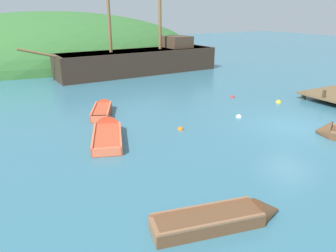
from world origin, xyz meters
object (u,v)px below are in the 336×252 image
(buoy_orange, at_px, (180,130))
(buoy_yellow, at_px, (278,103))
(sailing_ship, at_px, (141,64))
(rowboat_outer_left, at_px, (103,110))
(buoy_red, at_px, (233,97))
(rowboat_center, at_px, (224,220))
(rowboat_near_dock, at_px, (108,134))
(buoy_white, at_px, (239,117))

(buoy_orange, relative_size, buoy_yellow, 0.87)
(sailing_ship, distance_m, rowboat_outer_left, 12.38)
(buoy_red, bearing_deg, rowboat_center, -131.45)
(sailing_ship, relative_size, rowboat_near_dock, 4.51)
(rowboat_outer_left, distance_m, buoy_yellow, 10.98)
(sailing_ship, bearing_deg, buoy_white, 84.67)
(rowboat_near_dock, xyz_separation_m, buoy_yellow, (11.41, 0.22, -0.13))
(rowboat_near_dock, bearing_deg, rowboat_center, -155.07)
(sailing_ship, height_order, buoy_orange, sailing_ship)
(rowboat_near_dock, bearing_deg, buoy_red, -54.58)
(buoy_orange, xyz_separation_m, buoy_red, (6.30, 3.52, 0.00))
(rowboat_center, relative_size, buoy_white, 12.05)
(sailing_ship, xyz_separation_m, buoy_red, (1.65, -11.11, -0.81))
(rowboat_outer_left, xyz_separation_m, buoy_red, (8.75, -0.99, -0.15))
(rowboat_near_dock, relative_size, buoy_yellow, 11.15)
(buoy_white, bearing_deg, buoy_red, 53.98)
(rowboat_outer_left, bearing_deg, sailing_ship, -10.96)
(buoy_red, xyz_separation_m, buoy_white, (-2.51, -3.45, 0.00))
(buoy_red, bearing_deg, buoy_orange, -150.85)
(buoy_red, distance_m, buoy_yellow, 2.98)
(rowboat_center, relative_size, buoy_orange, 12.45)
(rowboat_center, height_order, buoy_yellow, rowboat_center)
(rowboat_near_dock, xyz_separation_m, buoy_white, (7.23, -0.76, -0.13))
(buoy_red, bearing_deg, sailing_ship, 98.47)
(rowboat_outer_left, bearing_deg, buoy_red, -72.39)
(sailing_ship, bearing_deg, buoy_yellow, 101.81)
(buoy_orange, distance_m, buoy_white, 3.79)
(rowboat_near_dock, xyz_separation_m, buoy_orange, (3.44, -0.83, -0.13))
(rowboat_near_dock, distance_m, buoy_white, 7.27)
(sailing_ship, height_order, rowboat_near_dock, sailing_ship)
(rowboat_center, distance_m, buoy_orange, 7.32)
(sailing_ship, relative_size, buoy_yellow, 50.23)
(rowboat_near_dock, relative_size, buoy_white, 12.33)
(buoy_yellow, relative_size, buoy_white, 1.11)
(sailing_ship, height_order, buoy_red, sailing_ship)
(buoy_orange, bearing_deg, rowboat_near_dock, 166.43)
(rowboat_outer_left, relative_size, buoy_white, 10.53)
(rowboat_center, height_order, rowboat_near_dock, rowboat_near_dock)
(rowboat_center, height_order, buoy_white, rowboat_center)
(rowboat_center, relative_size, rowboat_near_dock, 0.98)
(rowboat_near_dock, distance_m, buoy_orange, 3.54)
(sailing_ship, distance_m, buoy_red, 11.26)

